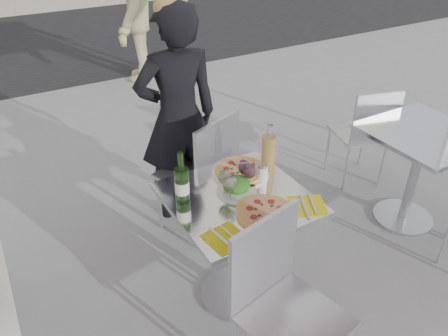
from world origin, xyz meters
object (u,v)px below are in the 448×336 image
pedestrian_b (130,4)px  wineglass_white_b (225,178)px  salad_plate (237,186)px  napkin_right (308,205)px  pizza_near (266,212)px  chair_far (205,167)px  sugar_shaker (262,172)px  main_table (237,227)px  wineglass_red_b (244,168)px  napkin_left (226,238)px  side_chair_rfar (366,129)px  pizza_far (240,171)px  wine_bottle (182,183)px  side_table_right (419,158)px  woman_diner (178,118)px  wineglass_white_a (230,182)px  wineglass_red_a (250,172)px  chair_near (280,295)px  carafe (268,152)px

pedestrian_b → wineglass_white_b: size_ratio=12.06×
salad_plate → napkin_right: (0.25, -0.30, -0.03)m
pizza_near → wineglass_white_b: 0.28m
chair_far → sugar_shaker: (0.07, -0.56, 0.25)m
main_table → salad_plate: size_ratio=3.41×
salad_plate → chair_far: bearing=79.6°
wineglass_red_b → napkin_left: size_ratio=0.78×
wineglass_white_b → napkin_left: bearing=-119.4°
side_chair_rfar → napkin_left: size_ratio=4.30×
main_table → pedestrian_b: pedestrian_b is taller
pizza_far → wine_bottle: 0.42m
side_chair_rfar → chair_far: bearing=12.2°
chair_far → pizza_near: chair_far is taller
side_table_right → woman_diner: size_ratio=0.47×
main_table → sugar_shaker: size_ratio=7.01×
wineglass_red_b → woman_diner: bearing=89.7°
pizza_near → napkin_right: 0.23m
pizza_near → pedestrian_b: bearing=79.2°
side_table_right → wineglass_red_b: (-1.41, 0.08, 0.32)m
wineglass_white_a → napkin_right: 0.42m
pizza_far → wineglass_red_a: wineglass_red_a is taller
wineglass_white_b → napkin_left: size_ratio=0.78×
chair_near → pizza_far: chair_near is taller
chair_far → carafe: carafe is taller
wineglass_white_b → pedestrian_b: bearing=77.1°
wine_bottle → side_table_right: bearing=-3.7°
salad_plate → napkin_right: salad_plate is taller
side_chair_rfar → salad_plate: side_chair_rfar is taller
woman_diner → wineglass_white_a: 0.96m
sugar_shaker → wineglass_white_a: size_ratio=0.68×
pedestrian_b → wineglass_white_b: (-0.88, -3.86, -0.09)m
wineglass_red_b → sugar_shaker: bearing=-6.8°
napkin_left → salad_plate: bearing=43.3°
side_table_right → pizza_near: pizza_near is taller
chair_near → wineglass_white_b: chair_near is taller
pedestrian_b → pizza_far: (-0.69, -3.72, -0.18)m
chair_near → salad_plate: bearing=66.7°
wineglass_red_a → wineglass_red_b: bearing=94.7°
main_table → carafe: 0.46m
wineglass_white_b → wineglass_white_a: bearing=-78.6°
wineglass_white_b → salad_plate: bearing=-0.9°
chair_far → chair_near: bearing=58.0°
woman_diner → main_table: bearing=92.1°
chair_far → napkin_right: chair_far is taller
salad_plate → sugar_shaker: size_ratio=2.06×
side_table_right → napkin_left: napkin_left is taller
chair_far → sugar_shaker: chair_far is taller
wineglass_white_a → chair_far: bearing=74.6°
sugar_shaker → napkin_right: bearing=-77.1°
side_table_right → wineglass_red_a: (-1.41, 0.03, 0.32)m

